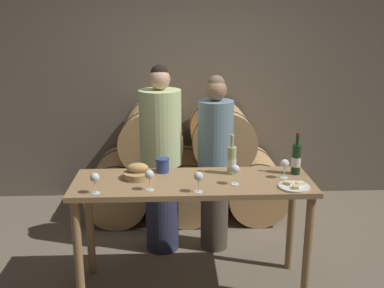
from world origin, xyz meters
TOP-DOWN VIEW (x-y plane):
  - ground_plane at (0.00, 0.00)m, footprint 10.00×10.00m
  - stone_wall_back at (0.00, 2.01)m, footprint 10.00×0.12m
  - barrel_stack at (0.00, 1.43)m, footprint 2.09×0.91m
  - tasting_table at (0.00, 0.00)m, footprint 1.79×0.59m
  - person_left at (-0.25, 0.64)m, footprint 0.36×0.36m
  - person_right at (0.23, 0.64)m, footprint 0.31×0.31m
  - wine_bottle_red at (0.81, 0.11)m, footprint 0.07×0.07m
  - wine_bottle_white at (0.31, 0.14)m, footprint 0.07×0.07m
  - blue_crock at (-0.23, 0.20)m, footprint 0.11×0.11m
  - bread_basket at (-0.41, 0.07)m, footprint 0.22×0.22m
  - cheese_plate at (0.72, -0.18)m, footprint 0.22×0.22m
  - wine_glass_far_left at (-0.68, -0.22)m, footprint 0.07×0.07m
  - wine_glass_left at (-0.31, -0.18)m, footprint 0.07×0.07m
  - wine_glass_center at (0.03, -0.23)m, footprint 0.07×0.07m
  - wine_glass_right at (0.30, -0.09)m, footprint 0.07×0.07m
  - wine_glass_far_right at (0.69, 0.02)m, footprint 0.07×0.07m

SIDE VIEW (x-z plane):
  - ground_plane at x=0.00m, z-range 0.00..0.00m
  - barrel_stack at x=0.00m, z-range -0.06..1.14m
  - tasting_table at x=0.00m, z-range 0.32..1.22m
  - person_right at x=0.23m, z-range 0.02..1.62m
  - person_left at x=-0.25m, z-range 0.01..1.70m
  - cheese_plate at x=0.72m, z-range 0.89..0.93m
  - bread_basket at x=-0.41m, z-range 0.89..1.01m
  - blue_crock at x=-0.23m, z-range 0.91..1.02m
  - wine_glass_far_left at x=-0.68m, z-range 0.94..1.09m
  - wine_glass_left at x=-0.31m, z-range 0.94..1.09m
  - wine_glass_center at x=0.03m, z-range 0.94..1.09m
  - wine_glass_right at x=0.30m, z-range 0.94..1.09m
  - wine_glass_far_right at x=0.69m, z-range 0.94..1.09m
  - wine_bottle_white at x=0.31m, z-range 0.86..1.17m
  - wine_bottle_red at x=0.81m, z-range 0.86..1.19m
  - stone_wall_back at x=0.00m, z-range 0.00..3.20m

